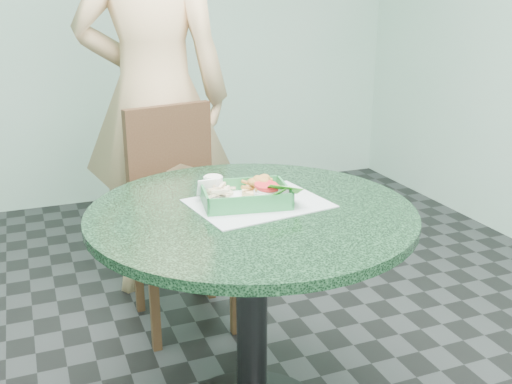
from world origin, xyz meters
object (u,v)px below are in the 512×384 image
object	(u,v)px
diner_person	(151,43)
sauce_ramekin	(210,189)
cafe_table	(252,266)
dining_chair	(177,202)
food_basket	(245,205)
crab_sandwich	(257,190)

from	to	relation	value
diner_person	sauce_ramekin	world-z (taller)	diner_person
cafe_table	diner_person	xyz separation A→B (m)	(-0.05, 1.09, 0.59)
cafe_table	sauce_ramekin	distance (m)	0.27
dining_chair	sauce_ramekin	size ratio (longest dim) A/B	15.32
diner_person	sauce_ramekin	xyz separation A→B (m)	(-0.04, -0.95, -0.37)
food_basket	crab_sandwich	xyz separation A→B (m)	(0.05, 0.03, 0.03)
food_basket	crab_sandwich	world-z (taller)	crab_sandwich
diner_person	crab_sandwich	world-z (taller)	diner_person
diner_person	food_basket	world-z (taller)	diner_person
dining_chair	cafe_table	bearing A→B (deg)	-100.55
dining_chair	diner_person	distance (m)	0.70
food_basket	sauce_ramekin	bearing A→B (deg)	132.78
cafe_table	sauce_ramekin	bearing A→B (deg)	122.92
cafe_table	food_basket	world-z (taller)	food_basket
diner_person	food_basket	bearing A→B (deg)	111.18
sauce_ramekin	cafe_table	bearing A→B (deg)	-57.08
cafe_table	diner_person	size ratio (longest dim) A/B	0.42
diner_person	dining_chair	bearing A→B (deg)	111.61
food_basket	cafe_table	bearing A→B (deg)	-85.80
crab_sandwich	food_basket	bearing A→B (deg)	-149.70
food_basket	sauce_ramekin	distance (m)	0.13
dining_chair	crab_sandwich	xyz separation A→B (m)	(0.08, -0.73, 0.27)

